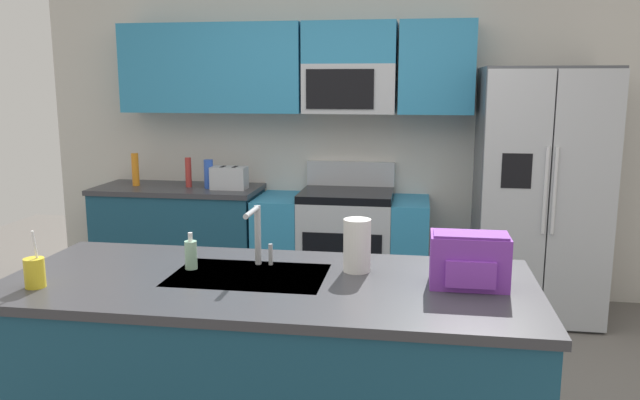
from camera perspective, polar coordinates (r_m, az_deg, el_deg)
name	(u,v)px	position (r m, az deg, el deg)	size (l,w,h in m)	color
kitchen_wall_unit	(334,116)	(5.17, 1.27, 7.66)	(5.20, 0.43, 2.60)	beige
back_counter	(180,240)	(5.36, -12.58, -3.54)	(1.34, 0.63, 0.90)	navy
range_oven	(342,247)	(5.04, 2.01, -4.30)	(1.36, 0.61, 1.10)	#B7BABF
refrigerator	(539,194)	(4.91, 19.27, 0.48)	(0.90, 0.76, 1.85)	#4C4F54
island_counter	(269,375)	(2.91, -4.62, -15.59)	(2.30, 0.97, 0.90)	navy
toaster	(229,178)	(5.06, -8.25, 2.00)	(0.28, 0.16, 0.18)	#B7BABF
pepper_mill	(188,172)	(5.22, -11.87, 2.48)	(0.05, 0.05, 0.24)	#B2332D
bottle_blue	(209,174)	(5.12, -10.08, 2.34)	(0.07, 0.07, 0.23)	blue
bottle_orange	(135,169)	(5.39, -16.43, 2.68)	(0.06, 0.06, 0.27)	orange
sink_faucet	(257,231)	(2.90, -5.71, -2.80)	(0.09, 0.21, 0.28)	#B7BABF
drink_cup_yellow	(35,272)	(2.87, -24.50, -6.01)	(0.08, 0.08, 0.24)	yellow
soap_dispenser	(191,254)	(2.93, -11.65, -4.86)	(0.06, 0.06, 0.17)	#A5D8B2
paper_towel_roll	(357,245)	(2.83, 3.39, -4.13)	(0.12, 0.12, 0.24)	white
backpack	(469,259)	(2.69, 13.40, -5.23)	(0.32, 0.22, 0.23)	purple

